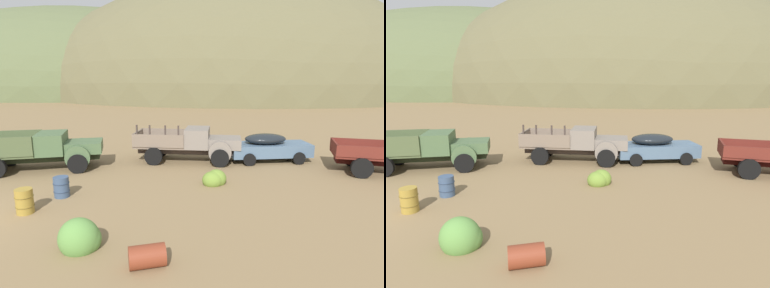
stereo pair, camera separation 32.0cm
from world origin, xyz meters
The scene contains 11 objects.
hill_far_right centered at (-27.34, 79.20, 0.00)m, with size 111.91×65.79×43.70m, color #56603D.
hill_far_left centered at (15.80, 73.57, 0.00)m, with size 96.98×72.60×52.04m, color brown.
truck_weathered_green centered at (0.59, 6.48, 1.02)m, with size 6.32×3.58×1.91m.
truck_primer_gray centered at (8.03, 8.27, 0.99)m, with size 5.95×2.61×2.16m.
car_chalk_blue centered at (12.30, 8.49, 0.81)m, with size 4.87×2.37×1.57m.
oil_drum_spare centered at (2.25, 1.11, 0.44)m, with size 0.63×0.63×0.88m.
oil_drum_foreground centered at (2.87, 2.67, 0.41)m, with size 0.63×0.63×0.82m.
oil_drum_tipped centered at (7.10, -1.94, 0.29)m, with size 1.04×0.82×0.59m.
bush_lone_scrub centered at (8.98, 4.41, 0.22)m, with size 1.08×0.96×0.84m.
bush_between_trucks centered at (6.58, 11.93, 0.33)m, with size 1.51×1.60×1.35m.
bush_back_edge centered at (5.09, -1.15, 0.30)m, with size 1.17×1.03×1.16m.
Camera 2 is at (8.82, -9.10, 4.72)m, focal length 29.88 mm.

